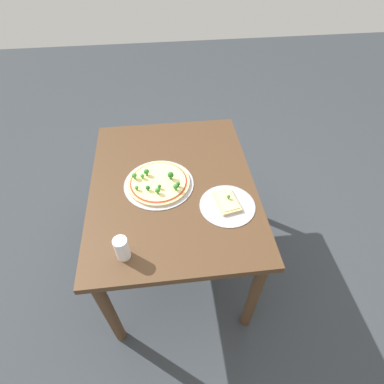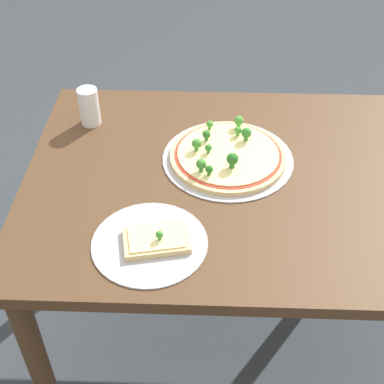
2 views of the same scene
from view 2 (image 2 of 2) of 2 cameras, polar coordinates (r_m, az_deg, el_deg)
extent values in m
plane|color=#33383D|center=(2.05, 2.89, -14.80)|extent=(8.00, 8.00, 0.00)
cube|color=#4C331E|center=(1.49, 3.84, 1.25)|extent=(1.13, 0.88, 0.04)
cylinder|color=#4C331E|center=(1.60, -15.82, -17.88)|extent=(0.06, 0.06, 0.72)
cylinder|color=#4C331E|center=(2.07, -10.81, 0.32)|extent=(0.06, 0.06, 0.72)
cylinder|color=#4C331E|center=(2.10, 17.03, -0.33)|extent=(0.06, 0.06, 0.72)
cylinder|color=#A3A3A8|center=(1.53, 3.81, 3.57)|extent=(0.37, 0.37, 0.00)
cylinder|color=#E5C17F|center=(1.53, 3.83, 3.83)|extent=(0.33, 0.33, 0.01)
cylinder|color=#B73823|center=(1.52, 3.84, 4.07)|extent=(0.31, 0.31, 0.00)
cylinder|color=#F4DB8E|center=(1.52, 3.84, 4.16)|extent=(0.29, 0.29, 0.00)
sphere|color=#479338|center=(1.61, 5.02, 7.60)|extent=(0.03, 0.03, 0.03)
cylinder|color=#51973E|center=(1.62, 4.98, 7.07)|extent=(0.01, 0.01, 0.01)
sphere|color=#3D8933|center=(1.51, 0.49, 5.20)|extent=(0.03, 0.03, 0.03)
cylinder|color=#488E3A|center=(1.52, 0.48, 4.66)|extent=(0.01, 0.01, 0.01)
sphere|color=#286B23|center=(1.45, 4.34, 3.55)|extent=(0.03, 0.03, 0.03)
cylinder|color=#37742D|center=(1.46, 4.29, 2.88)|extent=(0.01, 0.01, 0.01)
sphere|color=#286B23|center=(1.55, 1.56, 6.14)|extent=(0.02, 0.02, 0.02)
cylinder|color=#37742D|center=(1.56, 1.55, 5.68)|extent=(0.01, 0.01, 0.01)
sphere|color=#337A2D|center=(1.51, 1.76, 4.75)|extent=(0.02, 0.02, 0.02)
cylinder|color=#3F8136|center=(1.51, 1.75, 4.34)|extent=(0.01, 0.01, 0.01)
sphere|color=#3D8933|center=(1.44, 0.99, 3.02)|extent=(0.03, 0.03, 0.03)
cylinder|color=#488E3A|center=(1.45, 0.98, 2.44)|extent=(0.01, 0.01, 0.01)
sphere|color=#479338|center=(1.58, 4.94, 6.59)|extent=(0.02, 0.02, 0.02)
cylinder|color=#51973E|center=(1.59, 4.91, 6.17)|extent=(0.01, 0.01, 0.01)
sphere|color=#286B23|center=(1.43, 1.84, 2.45)|extent=(0.02, 0.02, 0.02)
cylinder|color=#37742D|center=(1.44, 1.83, 2.01)|extent=(0.01, 0.01, 0.01)
sphere|color=#479338|center=(1.60, 1.91, 7.25)|extent=(0.02, 0.02, 0.02)
cylinder|color=#51973E|center=(1.61, 1.90, 6.85)|extent=(0.01, 0.01, 0.01)
sphere|color=#337A2D|center=(1.56, 5.83, 6.30)|extent=(0.03, 0.03, 0.03)
cylinder|color=#3F8136|center=(1.57, 5.78, 5.72)|extent=(0.01, 0.01, 0.01)
cylinder|color=#A3A3A8|center=(1.29, -4.54, -5.44)|extent=(0.28, 0.28, 0.00)
cube|color=#E5C17F|center=(1.28, -3.82, -5.16)|extent=(0.17, 0.13, 0.02)
cube|color=#F4DB8E|center=(1.28, -3.84, -4.85)|extent=(0.14, 0.11, 0.00)
sphere|color=#3D8933|center=(1.26, -3.49, -4.54)|extent=(0.02, 0.02, 0.02)
cylinder|color=#488E3A|center=(1.26, -3.47, -4.93)|extent=(0.01, 0.01, 0.01)
cylinder|color=white|center=(1.68, -10.91, 8.93)|extent=(0.06, 0.06, 0.12)
camera|label=1|loc=(1.60, -53.70, 36.48)|focal=28.00mm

